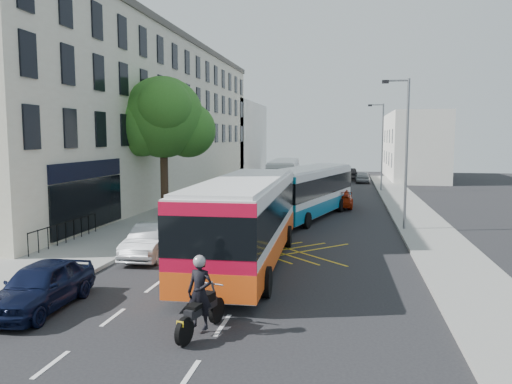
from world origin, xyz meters
The scene contains 20 objects.
ground centered at (0.00, 0.00, 0.00)m, with size 120.00×120.00×0.00m, color black.
pavement_left centered at (-8.50, 15.00, 0.07)m, with size 5.00×70.00×0.15m, color gray.
pavement_right centered at (7.50, 15.00, 0.07)m, with size 3.00×70.00×0.15m, color gray.
terrace_main centered at (-14.00, 24.49, 6.76)m, with size 8.30×45.00×13.50m.
terrace_far centered at (-14.00, 55.00, 5.00)m, with size 8.00×20.00×10.00m, color silver.
building_right centered at (11.00, 48.00, 4.00)m, with size 6.00×18.00×8.00m, color silver.
street_tree centered at (-8.51, 14.97, 6.29)m, with size 6.30×5.70×8.80m.
lamp_near centered at (6.20, 12.00, 4.62)m, with size 1.45×0.15×8.00m.
lamp_far centered at (6.20, 32.00, 4.62)m, with size 1.45×0.15×8.00m.
railings centered at (-9.70, 5.30, 0.72)m, with size 0.08×5.60×1.14m, color black, non-canonical shape.
bus_near centered at (-0.74, 3.61, 1.82)m, with size 3.31×12.33×3.45m.
bus_mid centered at (0.76, 15.81, 1.67)m, with size 5.41×11.56×3.17m.
bus_far centered at (-2.67, 30.69, 1.55)m, with size 3.06×10.61×2.95m.
motorbike centered at (-0.41, -3.67, 0.98)m, with size 0.87×2.32×2.09m.
parked_car_blue centered at (-5.60, -2.74, 0.71)m, with size 1.68×4.17×1.42m, color black.
parked_car_silver centered at (-4.90, 4.01, 0.70)m, with size 1.47×4.23×1.39m, color #AFB3B7.
red_hatchback centered at (2.59, 20.94, 0.72)m, with size 2.01×4.95×1.44m, color #9E2106.
distant_car_grey centered at (0.53, 40.27, 0.66)m, with size 2.18×4.72×1.31m, color #414548.
distant_car_silver centered at (4.85, 41.37, 0.67)m, with size 1.58×3.94×1.34m, color #9C9EA4.
distant_car_dark centered at (3.24, 44.51, 0.72)m, with size 1.52×4.35×1.43m, color black.
Camera 1 is at (3.28, -15.66, 5.07)m, focal length 35.00 mm.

